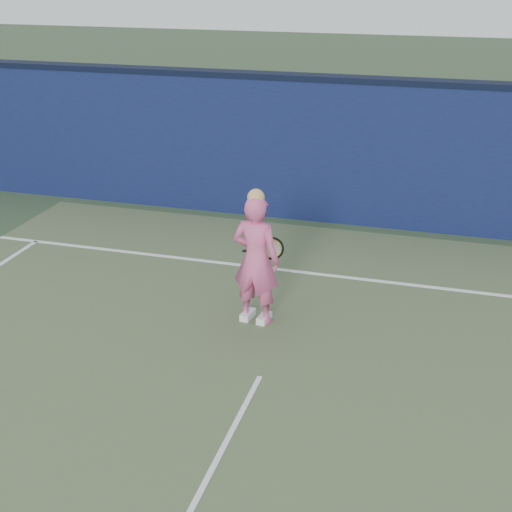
% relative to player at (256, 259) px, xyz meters
% --- Properties ---
extents(ground, '(80.00, 80.00, 0.00)m').
position_rel_player_xyz_m(ground, '(0.43, -2.33, -0.88)').
color(ground, '#33472B').
rests_on(ground, ground).
extents(backstop_wall, '(24.00, 0.40, 2.50)m').
position_rel_player_xyz_m(backstop_wall, '(0.43, 4.17, 0.37)').
color(backstop_wall, '#0D173A').
rests_on(backstop_wall, ground).
extents(wall_cap, '(24.00, 0.42, 0.10)m').
position_rel_player_xyz_m(wall_cap, '(0.43, 4.17, 1.67)').
color(wall_cap, black).
rests_on(wall_cap, backstop_wall).
extents(player, '(0.69, 0.50, 1.83)m').
position_rel_player_xyz_m(player, '(0.00, 0.00, 0.00)').
color(player, '#DB558B').
rests_on(player, ground).
extents(racket, '(0.60, 0.15, 0.33)m').
position_rel_player_xyz_m(racket, '(0.07, 0.43, -0.01)').
color(racket, black).
rests_on(racket, ground).
extents(court_lines, '(11.00, 12.04, 0.01)m').
position_rel_player_xyz_m(court_lines, '(0.43, -2.66, -0.87)').
color(court_lines, white).
rests_on(court_lines, court_surface).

